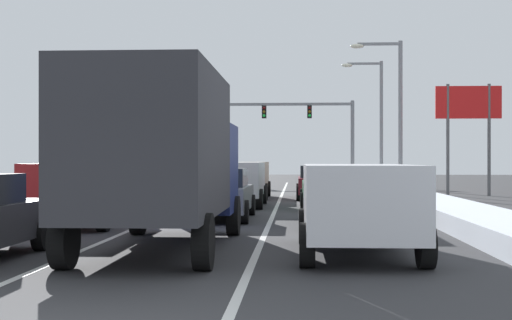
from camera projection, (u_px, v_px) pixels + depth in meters
ground_plane at (227, 210)px, 25.48m from camera, size 124.75×124.75×0.00m
lane_stripe_between_right_lane_and_center_lane at (279, 202)px, 30.17m from camera, size 0.14×52.78×0.01m
lane_stripe_between_center_lane_and_left_lane at (198, 202)px, 30.37m from camera, size 0.14×52.78×0.01m
snow_bank_right_shoulder at (407, 197)px, 29.87m from camera, size 1.95×52.78×0.48m
snow_bank_left_shoulder at (74, 195)px, 30.67m from camera, size 2.03×52.78×0.56m
suv_white_right_lane_nearest at (357, 200)px, 13.38m from camera, size 2.16×4.90×1.67m
sedan_black_right_lane_second at (341, 197)px, 19.39m from camera, size 2.00×4.50×1.51m
sedan_green_right_lane_third at (328, 188)px, 26.08m from camera, size 2.00×4.50×1.51m
sedan_maroon_right_lane_fourth at (319, 182)px, 32.45m from camera, size 2.00×4.50×1.51m
box_truck_center_lane_nearest at (162, 153)px, 13.92m from camera, size 2.53×7.20×3.36m
sedan_gray_center_lane_second at (218, 194)px, 21.41m from camera, size 2.00×4.50×1.51m
suv_silver_center_lane_third at (236, 180)px, 27.33m from camera, size 2.16×4.90×1.67m
suv_tan_center_lane_fourth at (246, 176)px, 33.33m from camera, size 2.16×4.90×1.67m
suv_red_left_lane_second at (85, 188)px, 19.43m from camera, size 2.16×4.90×1.67m
suv_white_left_lane_third at (141, 180)px, 26.49m from camera, size 2.16×4.90×1.67m
sedan_black_left_lane_fourth at (170, 182)px, 32.71m from camera, size 2.00×4.50×1.51m
traffic_light_gantry at (301, 120)px, 54.05m from camera, size 10.94×0.47×6.20m
street_lamp_right_near at (393, 102)px, 37.04m from camera, size 2.66×0.36×7.88m
street_lamp_right_mid at (376, 112)px, 46.61m from camera, size 2.66×0.36×8.15m
roadside_sign_right at (468, 114)px, 35.48m from camera, size 3.20×0.16×5.50m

